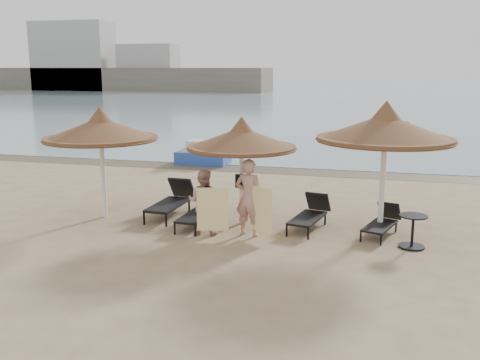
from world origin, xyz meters
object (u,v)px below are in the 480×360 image
object	(u,v)px
palapa_right	(385,128)
person_right	(249,191)
lounger_far_left	(172,200)
person_left	(203,197)
palapa_center	(242,139)
lounger_near_left	(199,211)
lounger_near_right	(311,213)
palapa_left	(101,130)
side_table	(412,232)
lounger_far_right	(383,221)
pedal_boat	(202,155)

from	to	relation	value
palapa_right	person_right	world-z (taller)	palapa_right
lounger_far_left	person_left	distance (m)	2.08
palapa_center	person_left	xyz separation A→B (m)	(-0.71, -1.08, -1.32)
palapa_right	lounger_far_left	bearing A→B (deg)	176.43
lounger_near_left	lounger_near_right	bearing A→B (deg)	12.17
palapa_left	lounger_near_left	world-z (taller)	palapa_left
palapa_left	palapa_right	bearing A→B (deg)	2.69
palapa_center	side_table	bearing A→B (deg)	-11.98
palapa_left	lounger_far_right	size ratio (longest dim) A/B	1.80
palapa_right	lounger_near_right	xyz separation A→B (m)	(-1.75, 0.08, -2.26)
side_table	pedal_boat	distance (m)	12.27
palapa_center	person_right	world-z (taller)	palapa_center
person_left	person_right	distance (m)	1.15
lounger_far_left	lounger_far_right	world-z (taller)	lounger_far_left
lounger_near_left	pedal_boat	xyz separation A→B (m)	(-2.79, 8.67, 0.01)
palapa_center	pedal_boat	world-z (taller)	palapa_center
palapa_center	side_table	distance (m)	4.77
lounger_far_right	palapa_right	bearing A→B (deg)	150.62
palapa_center	lounger_near_right	distance (m)	2.63
lounger_far_left	person_left	xyz separation A→B (m)	(1.40, -1.46, 0.52)
lounger_far_left	palapa_center	bearing A→B (deg)	-7.73
person_right	palapa_center	bearing A→B (deg)	-55.57
lounger_near_left	pedal_boat	distance (m)	9.11
lounger_near_left	lounger_far_right	size ratio (longest dim) A/B	1.09
lounger_near_right	side_table	bearing A→B (deg)	-10.87
palapa_left	palapa_center	bearing A→B (deg)	4.89
lounger_far_left	lounger_far_right	distance (m)	5.74
palapa_left	lounger_near_right	bearing A→B (deg)	4.35
lounger_far_right	lounger_near_left	bearing A→B (deg)	-158.33
lounger_far_right	side_table	size ratio (longest dim) A/B	2.22
lounger_far_left	pedal_boat	world-z (taller)	pedal_boat
palapa_right	person_right	bearing A→B (deg)	-162.77
side_table	pedal_boat	bearing A→B (deg)	131.42
lounger_near_right	side_table	xyz separation A→B (m)	(2.46, -1.01, -0.01)
person_right	lounger_near_left	bearing A→B (deg)	-10.75
palapa_center	lounger_far_right	distance (m)	4.11
palapa_left	lounger_far_left	distance (m)	2.74
side_table	lounger_far_right	bearing A→B (deg)	127.27
palapa_right	lounger_near_left	xyz separation A→B (m)	(-4.61, -0.40, -2.26)
lounger_near_left	lounger_far_right	bearing A→B (deg)	6.77
lounger_near_right	person_right	distance (m)	1.90
lounger_far_left	side_table	size ratio (longest dim) A/B	2.78
palapa_left	lounger_near_right	distance (m)	6.03
lounger_far_left	person_right	size ratio (longest dim) A/B	0.96
person_left	lounger_near_left	bearing A→B (deg)	-62.26
person_left	lounger_far_left	bearing A→B (deg)	-44.49
palapa_right	person_left	world-z (taller)	palapa_right
side_table	person_left	distance (m)	5.02
palapa_right	lounger_near_right	distance (m)	2.86
palapa_left	lounger_far_left	world-z (taller)	palapa_left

